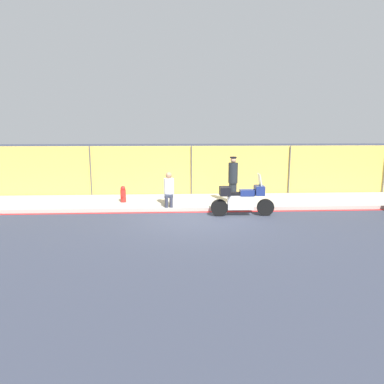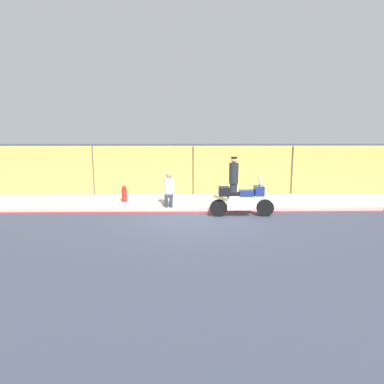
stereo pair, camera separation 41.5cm
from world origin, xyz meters
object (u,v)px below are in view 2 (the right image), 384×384
at_px(motorcycle, 241,199).
at_px(person_seated_on_curb, 169,187).
at_px(fire_hydrant, 124,194).
at_px(officer_standing, 234,180).

distance_m(motorcycle, person_seated_on_curb, 2.88).
height_order(motorcycle, fire_hydrant, motorcycle).
xyz_separation_m(motorcycle, fire_hydrant, (-4.48, 1.91, -0.15)).
bearing_deg(fire_hydrant, motorcycle, -23.09).
bearing_deg(motorcycle, person_seated_on_curb, 156.35).
bearing_deg(person_seated_on_curb, fire_hydrant, 158.78).
bearing_deg(person_seated_on_curb, motorcycle, -24.40).
bearing_deg(person_seated_on_curb, officer_standing, 7.96).
xyz_separation_m(officer_standing, person_seated_on_curb, (-2.54, -0.36, -0.24)).
height_order(officer_standing, person_seated_on_curb, officer_standing).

